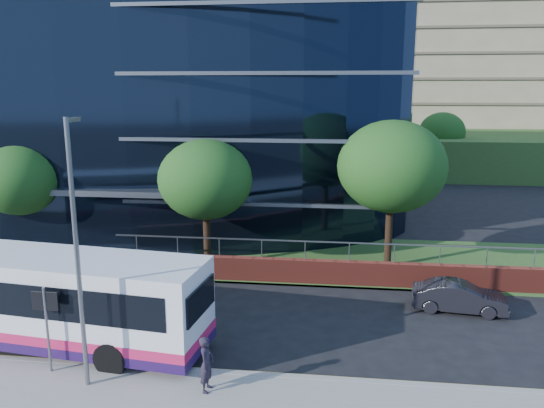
# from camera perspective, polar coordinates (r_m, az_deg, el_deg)

# --- Properties ---
(glass_office) EXTENTS (44.00, 23.10, 16.00)m
(glass_office) POSITION_cam_1_polar(r_m,az_deg,el_deg) (40.62, -18.63, 10.47)
(glass_office) COLOR black
(glass_office) RESTS_ON ground
(retaining_wall) EXTENTS (34.00, 0.40, 2.11)m
(retaining_wall) POSITION_cam_1_polar(r_m,az_deg,el_deg) (25.55, 21.91, -7.51)
(retaining_wall) COLOR maroon
(retaining_wall) RESTS_ON ground
(apartment_block) EXTENTS (60.00, 42.00, 30.00)m
(apartment_block) POSITION_cam_1_polar(r_m,az_deg,el_deg) (75.52, 21.82, 13.21)
(apartment_block) COLOR #2D511E
(apartment_block) RESTS_ON ground
(street_sign) EXTENTS (0.85, 0.09, 2.80)m
(street_sign) POSITION_cam_1_polar(r_m,az_deg,el_deg) (18.10, -23.15, -10.61)
(street_sign) COLOR slate
(street_sign) RESTS_ON pavement_near
(tree_far_b) EXTENTS (4.29, 4.29, 6.05)m
(tree_far_b) POSITION_cam_1_polar(r_m,az_deg,el_deg) (30.53, -25.47, 2.32)
(tree_far_b) COLOR black
(tree_far_b) RESTS_ON ground
(tree_far_c) EXTENTS (4.62, 4.62, 6.51)m
(tree_far_c) POSITION_cam_1_polar(r_m,az_deg,el_deg) (26.05, -7.18, 2.62)
(tree_far_c) COLOR black
(tree_far_c) RESTS_ON ground
(tree_far_d) EXTENTS (5.28, 5.28, 7.44)m
(tree_far_d) POSITION_cam_1_polar(r_m,az_deg,el_deg) (26.32, 12.77, 3.94)
(tree_far_d) COLOR black
(tree_far_d) RESTS_ON ground
(tree_dist_e) EXTENTS (4.62, 4.62, 6.51)m
(tree_dist_e) POSITION_cam_1_polar(r_m,az_deg,el_deg) (57.10, 17.82, 7.41)
(tree_dist_e) COLOR black
(tree_dist_e) RESTS_ON ground
(streetlight_east) EXTENTS (0.15, 0.77, 8.00)m
(streetlight_east) POSITION_cam_1_polar(r_m,az_deg,el_deg) (16.17, -20.24, -4.47)
(streetlight_east) COLOR slate
(streetlight_east) RESTS_ON pavement_near
(city_bus) EXTENTS (12.52, 4.23, 3.32)m
(city_bus) POSITION_cam_1_polar(r_m,az_deg,el_deg) (20.41, -23.80, -9.23)
(city_bus) COLOR white
(city_bus) RESTS_ON ground
(parked_car) EXTENTS (3.87, 1.76, 1.23)m
(parked_car) POSITION_cam_1_polar(r_m,az_deg,el_deg) (23.11, 19.50, -9.40)
(parked_car) COLOR black
(parked_car) RESTS_ON ground
(pedestrian) EXTENTS (0.45, 0.65, 1.70)m
(pedestrian) POSITION_cam_1_polar(r_m,az_deg,el_deg) (16.33, -7.05, -16.71)
(pedestrian) COLOR black
(pedestrian) RESTS_ON pavement_near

